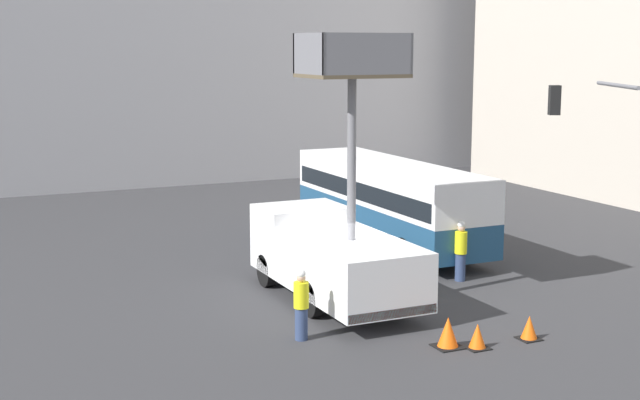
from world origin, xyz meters
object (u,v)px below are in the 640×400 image
(traffic_light_pole, at_px, (632,142))
(traffic_cone_far_side, at_px, (477,337))
(traffic_cone_near_truck, at_px, (529,328))
(utility_truck, at_px, (333,250))
(road_worker_near_truck, at_px, (301,305))
(road_worker_directing, at_px, (461,251))
(traffic_cone_mid_road, at_px, (448,333))
(city_bus, at_px, (389,197))

(traffic_light_pole, bearing_deg, traffic_cone_far_side, -155.92)
(traffic_cone_near_truck, bearing_deg, traffic_cone_far_side, -179.31)
(utility_truck, xyz_separation_m, road_worker_near_truck, (-2.19, -2.74, -0.60))
(road_worker_near_truck, xyz_separation_m, road_worker_directing, (6.74, 3.09, 0.06))
(utility_truck, distance_m, traffic_cone_mid_road, 4.95)
(traffic_cone_far_side, bearing_deg, traffic_cone_mid_road, 148.77)
(utility_truck, xyz_separation_m, road_worker_directing, (4.56, 0.35, -0.54))
(traffic_cone_mid_road, bearing_deg, traffic_cone_near_truck, -9.14)
(utility_truck, height_order, traffic_cone_mid_road, utility_truck)
(utility_truck, relative_size, traffic_cone_far_side, 12.20)
(city_bus, distance_m, traffic_cone_far_side, 11.49)
(city_bus, xyz_separation_m, traffic_light_pole, (4.42, -7.23, 2.52))
(utility_truck, height_order, traffic_cone_near_truck, utility_truck)
(utility_truck, relative_size, traffic_light_pole, 1.19)
(utility_truck, relative_size, road_worker_directing, 3.96)
(road_worker_near_truck, height_order, road_worker_directing, road_worker_directing)
(traffic_light_pole, relative_size, traffic_cone_far_side, 10.25)
(city_bus, bearing_deg, traffic_cone_mid_road, 154.08)
(road_worker_near_truck, relative_size, traffic_cone_mid_road, 2.39)
(traffic_cone_far_side, bearing_deg, traffic_light_pole, 24.08)
(traffic_cone_far_side, bearing_deg, traffic_cone_near_truck, 0.69)
(traffic_cone_near_truck, distance_m, traffic_cone_far_side, 1.56)
(utility_truck, bearing_deg, road_worker_near_truck, -128.56)
(city_bus, bearing_deg, road_worker_directing, 171.14)
(road_worker_directing, xyz_separation_m, traffic_cone_far_side, (-3.14, -5.47, -0.67))
(city_bus, xyz_separation_m, road_worker_near_truck, (-7.19, -8.44, -0.88))
(traffic_light_pole, height_order, road_worker_near_truck, traffic_light_pole)
(city_bus, height_order, traffic_cone_far_side, city_bus)
(road_worker_directing, relative_size, traffic_cone_far_side, 3.08)
(traffic_cone_far_side, bearing_deg, road_worker_directing, 60.13)
(utility_truck, height_order, road_worker_directing, utility_truck)
(road_worker_near_truck, xyz_separation_m, traffic_cone_far_side, (3.60, -2.37, -0.61))
(city_bus, distance_m, road_worker_directing, 5.43)
(utility_truck, height_order, traffic_light_pole, utility_truck)
(city_bus, relative_size, road_worker_near_truck, 5.72)
(traffic_cone_near_truck, distance_m, traffic_cone_mid_road, 2.19)
(city_bus, xyz_separation_m, road_worker_directing, (-0.45, -5.34, -0.82))
(road_worker_directing, height_order, traffic_cone_far_side, road_worker_directing)
(traffic_cone_far_side, bearing_deg, road_worker_near_truck, 146.64)
(city_bus, xyz_separation_m, traffic_cone_mid_road, (-4.19, -10.45, -1.43))
(traffic_cone_near_truck, relative_size, traffic_cone_far_side, 0.99)
(traffic_cone_near_truck, height_order, traffic_cone_mid_road, traffic_cone_mid_road)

